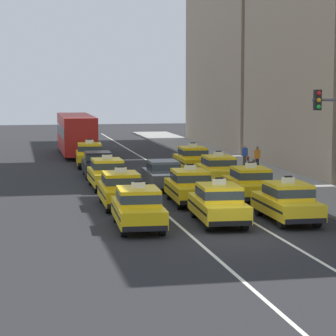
{
  "coord_description": "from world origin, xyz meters",
  "views": [
    {
      "loc": [
        -8.1,
        -26.97,
        5.84
      ],
      "look_at": [
        -0.16,
        12.5,
        1.3
      ],
      "focal_mm": 81.21,
      "sensor_mm": 36.0,
      "label": 1
    }
  ],
  "objects_px": {
    "taxi_left_second": "(121,189)",
    "pedestrian_trailing": "(245,156)",
    "sedan_center_third": "(163,174)",
    "taxi_right_second": "(250,183)",
    "taxi_center_second": "(190,186)",
    "pedestrian_by_storefront": "(257,159)",
    "sedan_left_fourth": "(98,163)",
    "taxi_right_fourth": "(193,159)",
    "taxi_left_third": "(107,173)",
    "taxi_right_nearest": "(287,201)",
    "taxi_left_nearest": "(138,207)",
    "taxi_left_fifth": "(90,154)",
    "taxi_center_nearest": "(218,203)",
    "bus_left_sixth": "(76,133)",
    "taxi_right_third": "(218,169)"
  },
  "relations": [
    {
      "from": "bus_left_sixth",
      "to": "taxi_center_nearest",
      "type": "relative_size",
      "value": 2.42
    },
    {
      "from": "taxi_right_second",
      "to": "taxi_right_third",
      "type": "height_order",
      "value": "same"
    },
    {
      "from": "sedan_left_fourth",
      "to": "pedestrian_by_storefront",
      "type": "height_order",
      "value": "pedestrian_by_storefront"
    },
    {
      "from": "taxi_center_nearest",
      "to": "taxi_left_third",
      "type": "bearing_deg",
      "value": 106.07
    },
    {
      "from": "taxi_left_fifth",
      "to": "taxi_right_nearest",
      "type": "distance_m",
      "value": 23.37
    },
    {
      "from": "taxi_left_fifth",
      "to": "taxi_right_second",
      "type": "distance_m",
      "value": 17.89
    },
    {
      "from": "taxi_left_fifth",
      "to": "taxi_right_fourth",
      "type": "xyz_separation_m",
      "value": [
        6.33,
        -4.35,
        0.0
      ]
    },
    {
      "from": "taxi_left_fifth",
      "to": "sedan_left_fourth",
      "type": "bearing_deg",
      "value": -90.39
    },
    {
      "from": "sedan_center_third",
      "to": "taxi_center_nearest",
      "type": "bearing_deg",
      "value": -88.54
    },
    {
      "from": "taxi_center_nearest",
      "to": "taxi_right_second",
      "type": "bearing_deg",
      "value": 61.02
    },
    {
      "from": "taxi_center_second",
      "to": "taxi_right_second",
      "type": "bearing_deg",
      "value": 7.36
    },
    {
      "from": "sedan_left_fourth",
      "to": "pedestrian_trailing",
      "type": "height_order",
      "value": "pedestrian_trailing"
    },
    {
      "from": "taxi_left_second",
      "to": "taxi_right_nearest",
      "type": "height_order",
      "value": "same"
    },
    {
      "from": "sedan_left_fourth",
      "to": "taxi_left_fifth",
      "type": "distance_m",
      "value": 5.76
    },
    {
      "from": "pedestrian_by_storefront",
      "to": "pedestrian_trailing",
      "type": "relative_size",
      "value": 1.02
    },
    {
      "from": "pedestrian_trailing",
      "to": "taxi_right_nearest",
      "type": "bearing_deg",
      "value": -101.83
    },
    {
      "from": "taxi_center_second",
      "to": "taxi_right_nearest",
      "type": "xyz_separation_m",
      "value": [
        2.96,
        -5.42,
        0.0
      ]
    },
    {
      "from": "taxi_left_second",
      "to": "pedestrian_by_storefront",
      "type": "xyz_separation_m",
      "value": [
        10.53,
        11.79,
        0.06
      ]
    },
    {
      "from": "sedan_center_third",
      "to": "pedestrian_trailing",
      "type": "xyz_separation_m",
      "value": [
        7.16,
        7.99,
        0.07
      ]
    },
    {
      "from": "sedan_center_third",
      "to": "taxi_right_second",
      "type": "relative_size",
      "value": 0.94
    },
    {
      "from": "taxi_center_nearest",
      "to": "taxi_right_nearest",
      "type": "bearing_deg",
      "value": -1.6
    },
    {
      "from": "taxi_right_second",
      "to": "sedan_center_third",
      "type": "bearing_deg",
      "value": 125.0
    },
    {
      "from": "taxi_left_third",
      "to": "taxi_right_nearest",
      "type": "distance_m",
      "value": 13.06
    },
    {
      "from": "pedestrian_trailing",
      "to": "taxi_center_second",
      "type": "bearing_deg",
      "value": -117.33
    },
    {
      "from": "taxi_left_third",
      "to": "taxi_left_fifth",
      "type": "height_order",
      "value": "same"
    },
    {
      "from": "taxi_left_third",
      "to": "sedan_left_fourth",
      "type": "xyz_separation_m",
      "value": [
        0.06,
        5.33,
        -0.03
      ]
    },
    {
      "from": "sedan_center_third",
      "to": "pedestrian_by_storefront",
      "type": "height_order",
      "value": "pedestrian_by_storefront"
    },
    {
      "from": "taxi_center_second",
      "to": "pedestrian_by_storefront",
      "type": "height_order",
      "value": "taxi_center_second"
    },
    {
      "from": "sedan_left_fourth",
      "to": "taxi_right_fourth",
      "type": "xyz_separation_m",
      "value": [
        6.37,
        1.41,
        0.03
      ]
    },
    {
      "from": "taxi_left_second",
      "to": "taxi_right_fourth",
      "type": "height_order",
      "value": "same"
    },
    {
      "from": "taxi_left_third",
      "to": "taxi_center_nearest",
      "type": "bearing_deg",
      "value": -73.93
    },
    {
      "from": "taxi_right_nearest",
      "to": "bus_left_sixth",
      "type": "bearing_deg",
      "value": 101.35
    },
    {
      "from": "taxi_left_second",
      "to": "pedestrian_trailing",
      "type": "relative_size",
      "value": 2.97
    },
    {
      "from": "taxi_right_second",
      "to": "taxi_left_second",
      "type": "bearing_deg",
      "value": -173.34
    },
    {
      "from": "bus_left_sixth",
      "to": "pedestrian_by_storefront",
      "type": "bearing_deg",
      "value": -54.56
    },
    {
      "from": "taxi_left_third",
      "to": "taxi_right_fourth",
      "type": "height_order",
      "value": "same"
    },
    {
      "from": "taxi_left_nearest",
      "to": "taxi_left_second",
      "type": "xyz_separation_m",
      "value": [
        0.03,
        5.36,
        0.0
      ]
    },
    {
      "from": "taxi_left_fifth",
      "to": "bus_left_sixth",
      "type": "distance_m",
      "value": 9.12
    },
    {
      "from": "bus_left_sixth",
      "to": "taxi_right_nearest",
      "type": "bearing_deg",
      "value": -78.65
    },
    {
      "from": "taxi_left_nearest",
      "to": "taxi_right_fourth",
      "type": "xyz_separation_m",
      "value": [
        6.58,
        18.5,
        0.0
      ]
    },
    {
      "from": "taxi_left_fifth",
      "to": "taxi_right_fourth",
      "type": "distance_m",
      "value": 7.68
    },
    {
      "from": "taxi_right_fourth",
      "to": "taxi_right_second",
      "type": "bearing_deg",
      "value": -89.86
    },
    {
      "from": "taxi_center_nearest",
      "to": "pedestrian_by_storefront",
      "type": "bearing_deg",
      "value": 66.98
    },
    {
      "from": "taxi_left_nearest",
      "to": "taxi_left_third",
      "type": "height_order",
      "value": "same"
    },
    {
      "from": "taxi_left_second",
      "to": "taxi_center_second",
      "type": "relative_size",
      "value": 0.99
    },
    {
      "from": "taxi_left_third",
      "to": "taxi_center_second",
      "type": "bearing_deg",
      "value": -61.53
    },
    {
      "from": "taxi_left_third",
      "to": "pedestrian_by_storefront",
      "type": "relative_size",
      "value": 2.9
    },
    {
      "from": "bus_left_sixth",
      "to": "taxi_right_third",
      "type": "relative_size",
      "value": 2.43
    },
    {
      "from": "sedan_left_fourth",
      "to": "taxi_right_nearest",
      "type": "relative_size",
      "value": 0.95
    },
    {
      "from": "taxi_left_third",
      "to": "taxi_left_fifth",
      "type": "distance_m",
      "value": 11.08
    }
  ]
}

